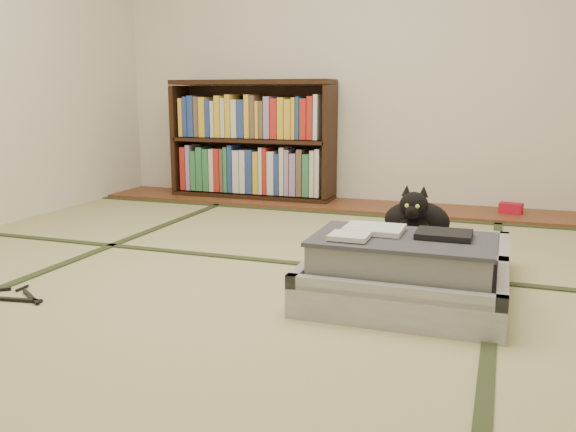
% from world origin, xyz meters
% --- Properties ---
extents(floor, '(4.50, 4.50, 0.00)m').
position_xyz_m(floor, '(0.00, 0.00, 0.00)').
color(floor, tan).
rests_on(floor, ground).
extents(wood_strip, '(4.00, 0.50, 0.02)m').
position_xyz_m(wood_strip, '(0.00, 2.00, 0.01)').
color(wood_strip, brown).
rests_on(wood_strip, ground).
extents(red_item, '(0.16, 0.12, 0.07)m').
position_xyz_m(red_item, '(1.07, 2.03, 0.06)').
color(red_item, red).
rests_on(red_item, wood_strip).
extents(tatami_borders, '(4.00, 4.50, 0.01)m').
position_xyz_m(tatami_borders, '(0.00, 0.49, 0.00)').
color(tatami_borders, '#2D381E').
rests_on(tatami_borders, ground).
extents(bookcase, '(1.30, 0.30, 0.92)m').
position_xyz_m(bookcase, '(-0.86, 2.07, 0.45)').
color(bookcase, black).
rests_on(bookcase, wood_strip).
extents(suitcase, '(0.78, 1.04, 0.31)m').
position_xyz_m(suitcase, '(0.66, 0.16, 0.11)').
color(suitcase, '#ABACB0').
rests_on(suitcase, floor).
extents(cat, '(0.35, 0.35, 0.28)m').
position_xyz_m(cat, '(0.64, 0.45, 0.25)').
color(cat, black).
rests_on(cat, suitcase).
extents(cable_coil, '(0.11, 0.11, 0.03)m').
position_xyz_m(cable_coil, '(0.82, 0.48, 0.16)').
color(cable_coil, white).
rests_on(cable_coil, suitcase).
extents(hanger, '(0.41, 0.22, 0.01)m').
position_xyz_m(hanger, '(-0.90, -0.48, 0.01)').
color(hanger, black).
rests_on(hanger, floor).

